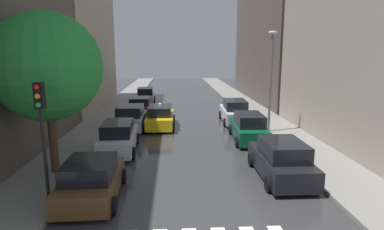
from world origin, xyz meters
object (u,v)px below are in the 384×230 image
parked_car_right_second (249,128)px  street_tree_left (47,67)px  parked_car_left_second (118,138)px  traffic_light_left_corner (41,116)px  parked_car_left_third (131,118)px  lamp_post_right (271,74)px  parked_car_left_fifth (146,96)px  parked_car_right_nearest (281,160)px  parked_car_left_nearest (91,180)px  parked_car_right_third (234,112)px  taxi_midroad (160,117)px  parked_car_left_fourth (140,107)px

parked_car_right_second → street_tree_left: size_ratio=0.66×
parked_car_left_second → traffic_light_left_corner: bearing=164.7°
parked_car_left_third → lamp_post_right: 10.17m
parked_car_left_fifth → parked_car_right_nearest: (7.68, -21.10, -0.00)m
street_tree_left → traffic_light_left_corner: 3.45m
parked_car_left_nearest → parked_car_left_fifth: 22.74m
parked_car_right_third → parked_car_right_second: bearing=-179.4°
parked_car_right_second → street_tree_left: 11.94m
parked_car_left_nearest → taxi_midroad: 11.81m
parked_car_left_fourth → street_tree_left: bearing=167.8°
parked_car_left_nearest → parked_car_right_second: 10.94m
lamp_post_right → taxi_midroad: bearing=164.1°
taxi_midroad → parked_car_left_fifth: bearing=11.2°
parked_car_left_third → parked_car_left_fifth: (0.08, 11.58, -0.01)m
parked_car_left_fifth → street_tree_left: (-2.36, -20.15, 4.03)m
parked_car_left_nearest → parked_car_left_third: (0.03, 11.16, 0.07)m
parked_car_left_third → parked_car_right_third: bearing=-75.3°
street_tree_left → parked_car_right_nearest: bearing=-5.4°
parked_car_left_third → lamp_post_right: bearing=-98.5°
parked_car_left_third → taxi_midroad: bearing=-76.3°
parked_car_left_fourth → parked_car_left_nearest: bearing=177.1°
taxi_midroad → lamp_post_right: size_ratio=0.68×
parked_car_left_third → traffic_light_left_corner: 11.91m
parked_car_right_nearest → taxi_midroad: 11.47m
parked_car_left_second → street_tree_left: size_ratio=0.65×
parked_car_left_fourth → parked_car_left_third: bearing=176.4°
parked_car_left_second → street_tree_left: bearing=143.5°
parked_car_left_fourth → parked_car_left_second: bearing=177.0°
parked_car_left_nearest → parked_car_left_fifth: parked_car_left_fifth is taller
parked_car_right_nearest → traffic_light_left_corner: size_ratio=1.04×
parked_car_left_fifth → lamp_post_right: (9.44, -13.25, 3.20)m
parked_car_left_fourth → parked_car_right_third: (7.72, -3.38, 0.09)m
parked_car_right_second → parked_car_right_third: (0.11, 5.28, 0.03)m
parked_car_left_second → parked_car_right_third: size_ratio=0.97×
parked_car_right_second → traffic_light_left_corner: (-9.20, -8.12, 2.48)m
parked_car_right_second → taxi_midroad: taxi_midroad is taller
parked_car_left_nearest → taxi_midroad: bearing=-11.7°
parked_car_left_nearest → parked_car_right_third: 15.19m
parked_car_left_fifth → street_tree_left: size_ratio=0.58×
parked_car_left_second → parked_car_left_third: bearing=-2.0°
traffic_light_left_corner → parked_car_right_third: bearing=55.2°
parked_car_right_nearest → taxi_midroad: size_ratio=0.98×
parked_car_left_fourth → taxi_midroad: size_ratio=0.91×
parked_car_right_third → taxi_midroad: bearing=105.4°
parked_car_left_fifth → parked_car_left_second: bearing=177.7°
parked_car_left_nearest → parked_car_right_second: parked_car_right_second is taller
parked_car_left_second → parked_car_right_nearest: (7.75, -4.27, 0.00)m
parked_car_left_fourth → parked_car_right_second: size_ratio=0.89×
parked_car_left_nearest → traffic_light_left_corner: size_ratio=0.95×
parked_car_left_fifth → parked_car_left_third: bearing=177.6°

